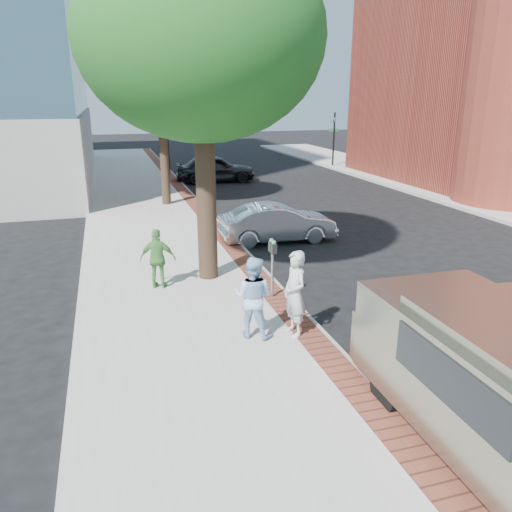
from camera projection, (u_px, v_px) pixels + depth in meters
name	position (u px, v px, depth m)	size (l,w,h in m)	color
ground	(248.00, 305.00, 12.19)	(120.00, 120.00, 0.00)	black
sidewalk	(154.00, 228.00, 19.05)	(5.00, 60.00, 0.15)	#9E9991
brick_strip	(210.00, 222.00, 19.63)	(0.60, 60.00, 0.01)	brown
curb	(219.00, 223.00, 19.75)	(0.10, 60.00, 0.15)	gray
sidewalk_far	(498.00, 203.00, 23.43)	(5.00, 60.00, 0.15)	#9E9991
signal_near	(168.00, 139.00, 31.81)	(0.70, 0.15, 3.80)	black
signal_far	(334.00, 135.00, 34.98)	(0.70, 0.15, 3.80)	black
tree_near	(201.00, 39.00, 11.87)	(6.00, 6.00, 8.51)	black
tree_far	(160.00, 86.00, 21.37)	(4.80, 4.80, 7.14)	black
parking_meter	(273.00, 256.00, 12.00)	(0.12, 0.32, 1.47)	gray
person_gray	(295.00, 294.00, 10.12)	(0.66, 0.43, 1.80)	#BCBBC1
person_officer	(253.00, 297.00, 10.08)	(0.83, 0.65, 1.71)	#99C3EC
person_green	(158.00, 259.00, 12.70)	(0.91, 0.38, 1.56)	#519342
sedan_silver	(278.00, 223.00, 17.36)	(1.40, 4.01, 1.32)	silver
bg_car	(215.00, 169.00, 29.45)	(1.86, 4.63, 1.58)	black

